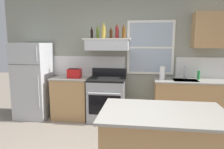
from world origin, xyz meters
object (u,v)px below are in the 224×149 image
object	(u,v)px
bottle_brown_stout	(111,34)
bottle_olive_oil_square	(98,33)
bottle_balsamic_dark	(92,34)
bottle_red_label_wine	(117,33)
refrigerator	(34,80)
bottle_champagne_gold_foil	(104,32)
toaster	(75,73)
bottle_amber_wine	(124,33)
dish_soap_bottle	(199,75)
kitchen_island	(162,149)
stove_range	(107,99)
paper_towel_roll	(162,73)

from	to	relation	value
bottle_brown_stout	bottle_olive_oil_square	bearing A→B (deg)	-171.43
bottle_balsamic_dark	bottle_red_label_wine	world-z (taller)	bottle_red_label_wine
refrigerator	bottle_champagne_gold_foil	distance (m)	1.89
toaster	bottle_amber_wine	size ratio (longest dim) A/B	1.10
bottle_olive_oil_square	dish_soap_bottle	distance (m)	2.26
kitchen_island	bottle_balsamic_dark	bearing A→B (deg)	121.86
toaster	bottle_red_label_wine	distance (m)	1.25
bottle_amber_wine	kitchen_island	size ratio (longest dim) A/B	0.19
toaster	kitchen_island	bearing A→B (deg)	-49.91
stove_range	toaster	bearing A→B (deg)	-179.37
stove_range	bottle_champagne_gold_foil	bearing A→B (deg)	146.51
bottle_balsamic_dark	bottle_champagne_gold_foil	bearing A→B (deg)	-12.49
toaster	stove_range	size ratio (longest dim) A/B	0.27
toaster	bottle_champagne_gold_foil	xyz separation A→B (m)	(0.63, 0.06, 0.87)
bottle_olive_oil_square	bottle_amber_wine	xyz separation A→B (m)	(0.55, -0.03, 0.00)
stove_range	bottle_red_label_wine	bearing A→B (deg)	18.47
refrigerator	bottle_red_label_wine	bearing A→B (deg)	2.80
bottle_champagne_gold_foil	bottle_amber_wine	xyz separation A→B (m)	(0.42, 0.01, -0.02)
bottle_red_label_wine	dish_soap_bottle	xyz separation A→B (m)	(1.68, 0.07, -0.86)
bottle_balsamic_dark	bottle_olive_oil_square	world-z (taller)	bottle_olive_oil_square
paper_towel_roll	bottle_brown_stout	bearing A→B (deg)	174.86
bottle_brown_stout	bottle_red_label_wine	xyz separation A→B (m)	(0.13, -0.07, 0.03)
toaster	bottle_olive_oil_square	distance (m)	0.99
toaster	kitchen_island	world-z (taller)	toaster
paper_towel_roll	bottle_red_label_wine	bearing A→B (deg)	178.16
bottle_olive_oil_square	bottle_champagne_gold_foil	distance (m)	0.14
toaster	bottle_champagne_gold_foil	distance (m)	1.07
toaster	bottle_balsamic_dark	size ratio (longest dim) A/B	1.28
stove_range	bottle_olive_oil_square	distance (m)	1.41
bottle_olive_oil_square	toaster	bearing A→B (deg)	-168.59
bottle_red_label_wine	bottle_amber_wine	size ratio (longest dim) A/B	1.03
refrigerator	paper_towel_roll	bearing A→B (deg)	1.24
bottle_champagne_gold_foil	bottle_amber_wine	distance (m)	0.42
bottle_champagne_gold_foil	bottle_brown_stout	xyz separation A→B (m)	(0.14, 0.08, -0.04)
bottle_champagne_gold_foil	stove_range	bearing A→B (deg)	-33.49
bottle_olive_oil_square	bottle_brown_stout	xyz separation A→B (m)	(0.28, 0.04, -0.02)
stove_range	kitchen_island	xyz separation A→B (m)	(0.97, -2.00, -0.01)
paper_towel_roll	refrigerator	bearing A→B (deg)	-178.76
bottle_brown_stout	bottle_amber_wine	bearing A→B (deg)	-14.34
bottle_balsamic_dark	bottle_amber_wine	bearing A→B (deg)	-3.80
dish_soap_bottle	paper_towel_roll	bearing A→B (deg)	-172.26
bottle_champagne_gold_foil	bottle_red_label_wine	world-z (taller)	bottle_champagne_gold_foil
bottle_red_label_wine	bottle_amber_wine	bearing A→B (deg)	-1.26
bottle_brown_stout	kitchen_island	bearing A→B (deg)	-67.10
bottle_red_label_wine	bottle_amber_wine	world-z (taller)	bottle_red_label_wine
bottle_brown_stout	stove_range	bearing A→B (deg)	-116.67
bottle_olive_oil_square	bottle_amber_wine	world-z (taller)	bottle_amber_wine
kitchen_island	stove_range	bearing A→B (deg)	115.85
refrigerator	bottle_olive_oil_square	xyz separation A→B (m)	(1.44, 0.12, 1.03)
stove_range	dish_soap_bottle	world-z (taller)	same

